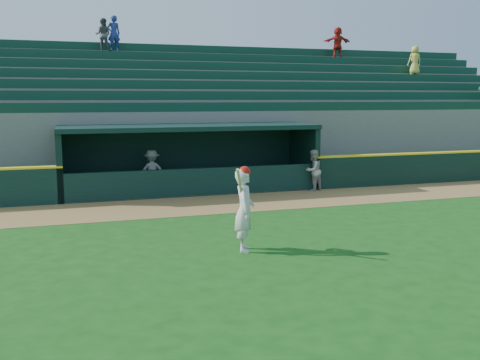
% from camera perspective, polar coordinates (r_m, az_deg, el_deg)
% --- Properties ---
extents(ground, '(120.00, 120.00, 0.00)m').
position_cam_1_polar(ground, '(12.91, 2.18, -6.75)').
color(ground, '#154912').
rests_on(ground, ground).
extents(warning_track, '(40.00, 3.00, 0.01)m').
position_cam_1_polar(warning_track, '(17.47, -3.30, -2.63)').
color(warning_track, olive).
rests_on(warning_track, ground).
extents(field_wall_right, '(15.50, 0.30, 1.20)m').
position_cam_1_polar(field_wall_right, '(24.76, 24.23, 1.38)').
color(field_wall_right, black).
rests_on(field_wall_right, ground).
extents(dugout_player_front, '(0.93, 0.86, 1.54)m').
position_cam_1_polar(dugout_player_front, '(20.11, 7.81, 1.02)').
color(dugout_player_front, '#A9A9A4').
rests_on(dugout_player_front, ground).
extents(dugout_player_inside, '(1.03, 0.62, 1.57)m').
position_cam_1_polar(dugout_player_inside, '(19.90, -9.37, 0.94)').
color(dugout_player_inside, '#A8A9A3').
rests_on(dugout_player_inside, ground).
extents(dugout, '(9.40, 2.80, 2.46)m').
position_cam_1_polar(dugout, '(20.26, -5.53, 2.79)').
color(dugout, slate).
rests_on(dugout, ground).
extents(stands, '(34.50, 6.31, 7.11)m').
position_cam_1_polar(stands, '(24.66, -7.81, 6.22)').
color(stands, slate).
rests_on(stands, ground).
extents(batter_at_plate, '(0.65, 0.84, 1.96)m').
position_cam_1_polar(batter_at_plate, '(12.08, 0.48, -3.08)').
color(batter_at_plate, silver).
rests_on(batter_at_plate, ground).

